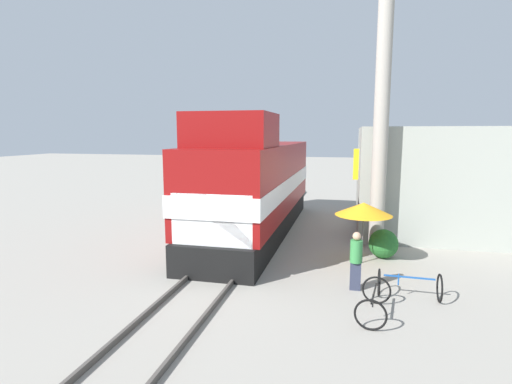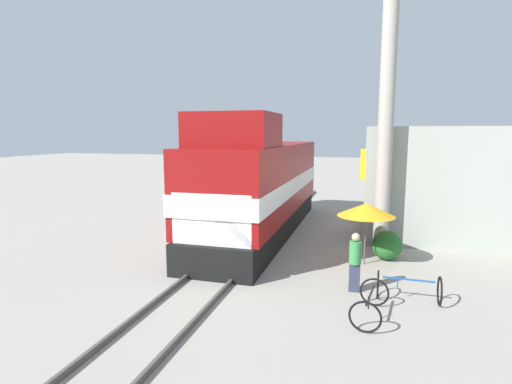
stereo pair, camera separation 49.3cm
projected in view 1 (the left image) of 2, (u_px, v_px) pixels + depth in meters
name	position (u px, v px, depth m)	size (l,w,h in m)	color
ground_plane	(243.00, 247.00, 15.60)	(120.00, 120.00, 0.00)	gray
rail_near	(226.00, 244.00, 15.75)	(0.08, 30.56, 0.15)	#4C4742
rail_far	(261.00, 246.00, 15.43)	(0.08, 30.56, 0.15)	#4C4742
locomotive	(255.00, 186.00, 17.18)	(3.03, 12.42, 5.09)	black
utility_pole	(382.00, 103.00, 14.54)	(1.80, 0.55, 10.95)	#9E998E
vendor_umbrella	(364.00, 209.00, 13.41)	(1.90, 1.90, 2.10)	#4C4C4C
billboard_sign	(371.00, 170.00, 19.01)	(1.65, 0.12, 3.67)	#595959
shrub_cluster	(383.00, 244.00, 14.15)	(1.03, 1.03, 1.03)	#236028
person_bystander	(356.00, 259.00, 11.21)	(0.34, 0.34, 1.68)	#2D3347
bicycle	(409.00, 285.00, 10.66)	(1.60, 0.81, 0.75)	black
bicycle_spare	(374.00, 301.00, 9.64)	(0.96, 1.67, 0.74)	black
building_block_distant	(447.00, 179.00, 18.06)	(7.78, 6.83, 4.66)	#999E93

